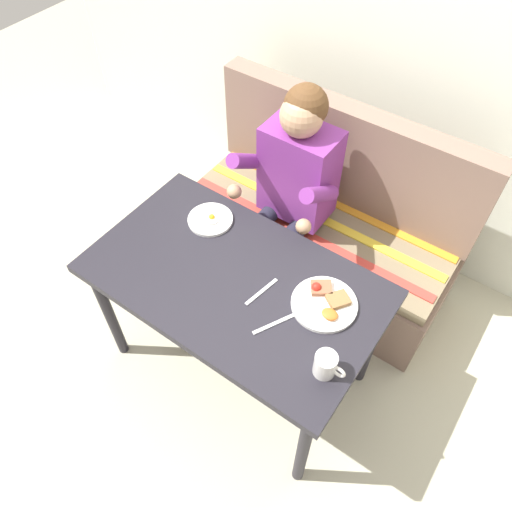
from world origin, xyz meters
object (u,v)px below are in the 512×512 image
Objects in this scene: coffee_mug at (326,364)px; fork at (262,292)px; plate_eggs at (210,219)px; knife at (277,323)px; table at (235,290)px; couch at (321,230)px; person at (291,183)px; plate_breakfast at (325,302)px.

fork is at bearing 158.13° from coffee_mug.
knife is (0.53, -0.27, -0.01)m from plate_eggs.
fork is at bearing 3.13° from table.
plate_eggs reaches higher than table.
knife is (0.26, -0.84, 0.40)m from couch.
couch is at bearing 57.21° from person.
couch is 1.19× the size of person.
knife is at bearing -23.17° from fork.
plate_breakfast is (0.36, 0.10, 0.10)m from table.
table is at bearing -166.83° from fork.
fork is (0.13, 0.01, 0.08)m from table.
coffee_mug is at bearing -15.89° from table.
person reaches higher than fork.
couch is 1.13m from coffee_mug.
person is 10.27× the size of coffee_mug.
couch is at bearing 109.65° from fork.
table is 10.17× the size of coffee_mug.
plate_breakfast is 0.29m from coffee_mug.
table is 6.00× the size of knife.
table is at bearing -90.00° from couch.
coffee_mug reaches higher than table.
plate_eggs is at bearing 145.36° from table.
coffee_mug is 0.59× the size of knife.
fork is (0.40, -0.18, -0.01)m from plate_eggs.
coffee_mug is (0.50, -0.91, 0.45)m from couch.
couch is at bearing 64.25° from plate_eggs.
coffee_mug reaches higher than plate_breakfast.
coffee_mug reaches higher than plate_eggs.
plate_breakfast is 0.25m from fork.
couch is 0.86m from plate_breakfast.
fork is at bearing -24.45° from plate_eggs.
couch reaches higher than knife.
plate_breakfast is 0.64m from plate_eggs.
plate_breakfast is at bearing -61.55° from couch.
knife is at bearing -61.05° from person.
table is at bearing -79.18° from person.
knife is at bearing -16.63° from table.
plate_eggs is 1.69× the size of coffee_mug.
plate_eggs is 1.00× the size of knife.
coffee_mug is (0.50, -0.14, 0.13)m from table.
plate_eggs is 0.44m from fork.
person is 0.96m from coffee_mug.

